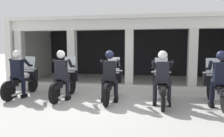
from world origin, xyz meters
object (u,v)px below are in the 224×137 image
at_px(police_officer_far_right, 220,74).
at_px(motorcycle_right, 161,87).
at_px(police_officer_right, 162,73).
at_px(police_officer_far_left, 18,70).
at_px(motorcycle_center, 111,84).
at_px(police_officer_center, 110,72).
at_px(motorcycle_left, 65,83).
at_px(motorcycle_far_left, 23,81).
at_px(police_officer_left, 61,71).
at_px(motorcycle_far_right, 216,88).

bearing_deg(police_officer_far_right, motorcycle_right, 178.04).
bearing_deg(police_officer_right, police_officer_far_left, 174.17).
distance_m(motorcycle_center, motorcycle_right, 1.57).
height_order(motorcycle_center, police_officer_center, police_officer_center).
xyz_separation_m(motorcycle_left, motorcycle_center, (1.56, 0.01, 0.00)).
relative_size(motorcycle_far_left, police_officer_center, 1.29).
height_order(police_officer_far_left, motorcycle_left, police_officer_far_left).
xyz_separation_m(motorcycle_center, police_officer_right, (1.56, -0.45, 0.44)).
relative_size(police_officer_center, police_officer_far_right, 1.00).
distance_m(motorcycle_left, police_officer_right, 3.18).
distance_m(motorcycle_far_left, police_officer_far_left, 0.52).
bearing_deg(police_officer_right, motorcycle_far_left, 170.73).
bearing_deg(police_officer_left, motorcycle_left, 94.93).
bearing_deg(police_officer_center, police_officer_far_right, -3.57).
distance_m(motorcycle_center, police_officer_right, 1.68).
distance_m(police_officer_far_left, motorcycle_center, 3.17).
bearing_deg(motorcycle_center, police_officer_center, -91.83).
bearing_deg(police_officer_center, police_officer_far_left, 177.92).
bearing_deg(motorcycle_right, police_officer_left, 178.83).
distance_m(motorcycle_far_left, police_officer_right, 4.73).
bearing_deg(motorcycle_center, police_officer_far_left, -176.89).
height_order(motorcycle_far_right, police_officer_far_right, police_officer_far_right).
bearing_deg(motorcycle_center, motorcycle_far_left, 177.92).
bearing_deg(motorcycle_far_right, police_officer_right, -161.42).
relative_size(police_officer_left, motorcycle_far_right, 0.78).
relative_size(police_officer_far_left, motorcycle_left, 0.78).
bearing_deg(motorcycle_right, motorcycle_left, 173.63).
bearing_deg(police_officer_right, motorcycle_left, 168.48).
bearing_deg(police_officer_far_left, motorcycle_center, 9.14).
height_order(motorcycle_far_left, motorcycle_right, same).
height_order(motorcycle_center, motorcycle_far_right, same).
bearing_deg(motorcycle_right, police_officer_center, -179.27).
distance_m(motorcycle_center, police_officer_center, 0.52).
bearing_deg(motorcycle_far_left, police_officer_center, -1.23).
bearing_deg(police_officer_right, police_officer_left, 173.63).
xyz_separation_m(motorcycle_far_left, motorcycle_right, (4.69, -0.20, 0.00)).
bearing_deg(police_officer_center, motorcycle_far_right, 1.62).
distance_m(motorcycle_far_right, police_officer_far_right, 0.52).
distance_m(motorcycle_left, motorcycle_center, 1.56).
distance_m(motorcycle_far_left, motorcycle_left, 1.56).
bearing_deg(police_officer_left, motorcycle_far_left, 173.60).
height_order(motorcycle_left, police_officer_far_right, police_officer_far_right).
height_order(police_officer_left, police_officer_far_right, same).
relative_size(police_officer_far_left, police_officer_center, 1.00).
relative_size(police_officer_left, motorcycle_right, 0.78).
relative_size(police_officer_center, motorcycle_far_right, 0.78).
xyz_separation_m(police_officer_far_left, police_officer_center, (3.12, -0.03, 0.00)).
xyz_separation_m(motorcycle_far_left, police_officer_left, (1.56, -0.32, 0.44)).
xyz_separation_m(motorcycle_far_left, motorcycle_far_right, (6.25, -0.14, 0.00)).
relative_size(motorcycle_far_left, motorcycle_left, 1.00).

